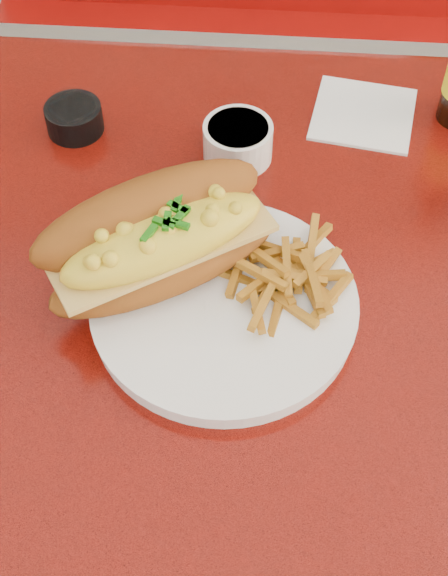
# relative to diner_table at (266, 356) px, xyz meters

# --- Properties ---
(ground) EXTENTS (8.00, 8.00, 0.00)m
(ground) POSITION_rel_diner_table_xyz_m (0.00, 0.00, -0.61)
(ground) COLOR beige
(ground) RESTS_ON ground
(diner_table) EXTENTS (1.23, 0.83, 0.77)m
(diner_table) POSITION_rel_diner_table_xyz_m (0.00, 0.00, 0.00)
(diner_table) COLOR red
(diner_table) RESTS_ON ground
(booth_bench_far) EXTENTS (1.20, 0.51, 0.90)m
(booth_bench_far) POSITION_rel_diner_table_xyz_m (0.00, 0.81, -0.32)
(booth_bench_far) COLOR #960D0A
(booth_bench_far) RESTS_ON ground
(dinner_plate) EXTENTS (0.35, 0.35, 0.02)m
(dinner_plate) POSITION_rel_diner_table_xyz_m (-0.05, -0.05, 0.17)
(dinner_plate) COLOR white
(dinner_plate) RESTS_ON diner_table
(mac_hoagie) EXTENTS (0.27, 0.24, 0.11)m
(mac_hoagie) POSITION_rel_diner_table_xyz_m (-0.12, -0.01, 0.23)
(mac_hoagie) COLOR #8E4C16
(mac_hoagie) RESTS_ON dinner_plate
(fries_pile) EXTENTS (0.14, 0.13, 0.03)m
(fries_pile) POSITION_rel_diner_table_xyz_m (0.01, -0.02, 0.19)
(fries_pile) COLOR orange
(fries_pile) RESTS_ON dinner_plate
(fork) EXTENTS (0.05, 0.15, 0.00)m
(fork) POSITION_rel_diner_table_xyz_m (-0.09, -0.02, 0.18)
(fork) COLOR silver
(fork) RESTS_ON dinner_plate
(gravy_ramekin) EXTENTS (0.11, 0.11, 0.05)m
(gravy_ramekin) POSITION_rel_diner_table_xyz_m (-0.05, 0.18, 0.19)
(gravy_ramekin) COLOR white
(gravy_ramekin) RESTS_ON diner_table
(sauce_cup_left) EXTENTS (0.09, 0.09, 0.03)m
(sauce_cup_left) POSITION_rel_diner_table_xyz_m (-0.25, 0.21, 0.18)
(sauce_cup_left) COLOR black
(sauce_cup_left) RESTS_ON diner_table
(paper_napkin) EXTENTS (0.14, 0.14, 0.00)m
(paper_napkin) POSITION_rel_diner_table_xyz_m (0.10, 0.26, 0.16)
(paper_napkin) COLOR white
(paper_napkin) RESTS_ON diner_table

